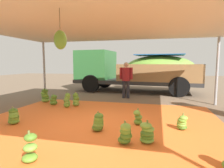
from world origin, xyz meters
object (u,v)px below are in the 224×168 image
at_px(banana_bunch_1, 76,100).
at_px(banana_bunch_5, 182,123).
at_px(banana_bunch_2, 125,134).
at_px(banana_bunch_9, 147,133).
at_px(banana_bunch_6, 98,123).
at_px(cargo_truck_main, 134,70).
at_px(banana_bunch_11, 54,100).
at_px(worker_0, 126,77).
at_px(banana_bunch_10, 138,118).
at_px(banana_bunch_7, 30,149).
at_px(banana_bunch_4, 67,101).
at_px(banana_bunch_0, 45,96).
at_px(banana_bunch_12, 14,117).

distance_m(banana_bunch_1, banana_bunch_5, 4.03).
relative_size(banana_bunch_1, banana_bunch_2, 1.13).
xyz_separation_m(banana_bunch_2, banana_bunch_9, (0.42, 0.18, -0.01)).
bearing_deg(banana_bunch_2, banana_bunch_6, 142.44).
relative_size(banana_bunch_5, cargo_truck_main, 0.06).
bearing_deg(banana_bunch_11, worker_0, 41.13).
bearing_deg(cargo_truck_main, banana_bunch_11, -120.40).
relative_size(banana_bunch_6, banana_bunch_11, 1.07).
xyz_separation_m(banana_bunch_6, banana_bunch_10, (0.88, 0.68, -0.02)).
relative_size(banana_bunch_6, worker_0, 0.28).
distance_m(banana_bunch_7, banana_bunch_10, 2.77).
bearing_deg(banana_bunch_4, banana_bunch_9, -38.89).
distance_m(banana_bunch_7, banana_bunch_9, 2.20).
bearing_deg(banana_bunch_2, banana_bunch_11, 139.25).
bearing_deg(banana_bunch_11, banana_bunch_0, 147.10).
bearing_deg(banana_bunch_2, banana_bunch_5, 43.34).
bearing_deg(cargo_truck_main, banana_bunch_9, -80.60).
bearing_deg(banana_bunch_5, banana_bunch_12, -171.94).
distance_m(banana_bunch_4, banana_bunch_10, 3.11).
relative_size(banana_bunch_5, banana_bunch_9, 0.89).
relative_size(banana_bunch_7, banana_bunch_10, 1.19).
relative_size(banana_bunch_9, worker_0, 0.28).
relative_size(banana_bunch_10, cargo_truck_main, 0.06).
distance_m(banana_bunch_2, banana_bunch_10, 1.27).
distance_m(banana_bunch_7, banana_bunch_11, 4.41).
height_order(banana_bunch_2, banana_bunch_12, banana_bunch_2).
bearing_deg(banana_bunch_10, banana_bunch_7, -123.45).
bearing_deg(banana_bunch_7, worker_0, 84.81).
bearing_deg(banana_bunch_6, banana_bunch_5, 15.82).
bearing_deg(banana_bunch_5, banana_bunch_10, 173.58).
xyz_separation_m(banana_bunch_4, banana_bunch_10, (2.78, -1.40, -0.06)).
xyz_separation_m(banana_bunch_2, banana_bunch_10, (0.12, 1.27, -0.02)).
height_order(banana_bunch_0, banana_bunch_4, banana_bunch_0).
bearing_deg(banana_bunch_5, banana_bunch_11, 159.00).
distance_m(banana_bunch_5, banana_bunch_9, 1.25).
relative_size(banana_bunch_0, banana_bunch_12, 1.26).
xyz_separation_m(banana_bunch_7, worker_0, (0.56, 6.15, 0.76)).
relative_size(banana_bunch_7, worker_0, 0.31).
height_order(banana_bunch_1, cargo_truck_main, cargo_truck_main).
height_order(banana_bunch_1, banana_bunch_6, banana_bunch_1).
xyz_separation_m(banana_bunch_7, banana_bunch_11, (-1.96, 3.95, -0.03)).
xyz_separation_m(banana_bunch_5, banana_bunch_7, (-2.62, -2.19, 0.05)).
bearing_deg(banana_bunch_4, banana_bunch_2, -45.04).
xyz_separation_m(banana_bunch_10, cargo_truck_main, (-0.88, 6.07, 1.09)).
bearing_deg(banana_bunch_4, banana_bunch_7, -71.39).
bearing_deg(banana_bunch_0, banana_bunch_11, -32.90).
xyz_separation_m(banana_bunch_1, worker_0, (1.56, 2.19, 0.74)).
distance_m(banana_bunch_2, banana_bunch_9, 0.46).
distance_m(banana_bunch_7, banana_bunch_12, 2.33).
height_order(banana_bunch_7, banana_bunch_12, banana_bunch_7).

